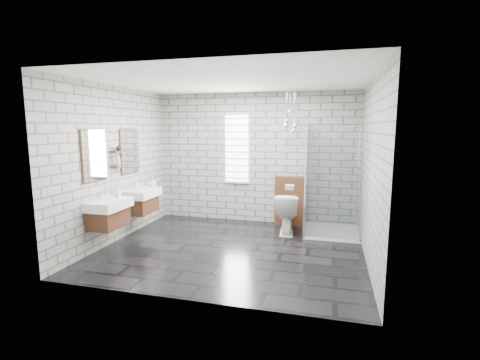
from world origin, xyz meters
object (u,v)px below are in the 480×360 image
at_px(vanity_right, 140,194).
at_px(vanity_left, 107,205).
at_px(shower_enclosure, 327,208).
at_px(toilet, 286,213).
at_px(cistern_panel, 290,201).

bearing_deg(vanity_right, vanity_left, -90.00).
distance_m(vanity_right, shower_enclosure, 3.51).
xyz_separation_m(shower_enclosure, toilet, (-0.75, -0.05, -0.12)).
height_order(cistern_panel, toilet, cistern_panel).
xyz_separation_m(vanity_right, shower_enclosure, (3.41, 0.78, -0.25)).
distance_m(cistern_panel, toilet, 0.58).
bearing_deg(toilet, shower_enclosure, 178.00).
relative_size(vanity_right, toilet, 2.05).
bearing_deg(shower_enclosure, vanity_left, -152.29).
distance_m(cistern_panel, shower_enclosure, 0.91).
relative_size(vanity_left, shower_enclosure, 0.77).
distance_m(vanity_left, cistern_panel, 3.53).
bearing_deg(shower_enclosure, vanity_right, -167.06).
xyz_separation_m(cistern_panel, shower_enclosure, (0.75, -0.52, 0.00)).
xyz_separation_m(cistern_panel, toilet, (0.00, -0.57, -0.12)).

